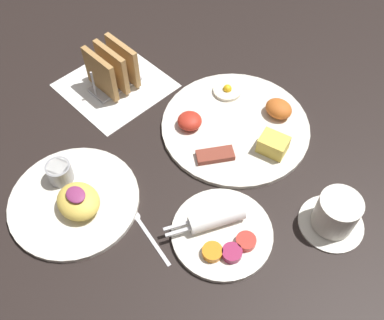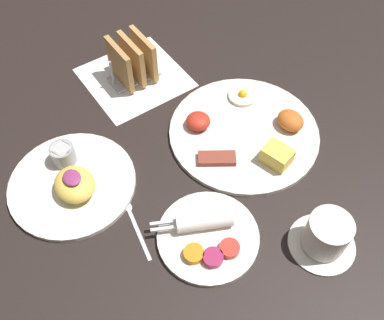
{
  "view_description": "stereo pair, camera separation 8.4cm",
  "coord_description": "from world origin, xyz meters",
  "px_view_note": "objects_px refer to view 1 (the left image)",
  "views": [
    {
      "loc": [
        0.42,
        -0.29,
        0.71
      ],
      "look_at": [
        0.07,
        0.06,
        0.03
      ],
      "focal_mm": 40.0,
      "sensor_mm": 36.0,
      "label": 1
    },
    {
      "loc": [
        0.48,
        -0.23,
        0.71
      ],
      "look_at": [
        0.07,
        0.06,
        0.03
      ],
      "focal_mm": 40.0,
      "sensor_mm": 36.0,
      "label": 2
    }
  ],
  "objects_px": {
    "coffee_cup": "(336,214)",
    "plate_breakfast": "(238,125)",
    "plate_condiments": "(222,231)",
    "plate_foreground": "(74,198)",
    "toast_rack": "(112,69)"
  },
  "relations": [
    {
      "from": "coffee_cup",
      "to": "plate_breakfast",
      "type": "bearing_deg",
      "value": 169.57
    },
    {
      "from": "plate_breakfast",
      "to": "plate_condiments",
      "type": "xyz_separation_m",
      "value": [
        0.15,
        -0.21,
        0.0
      ]
    },
    {
      "from": "plate_breakfast",
      "to": "plate_condiments",
      "type": "height_order",
      "value": "plate_breakfast"
    },
    {
      "from": "plate_breakfast",
      "to": "plate_foreground",
      "type": "height_order",
      "value": "plate_foreground"
    },
    {
      "from": "plate_foreground",
      "to": "toast_rack",
      "type": "xyz_separation_m",
      "value": [
        -0.19,
        0.25,
        0.04
      ]
    },
    {
      "from": "plate_condiments",
      "to": "plate_foreground",
      "type": "height_order",
      "value": "plate_foreground"
    },
    {
      "from": "plate_breakfast",
      "to": "toast_rack",
      "type": "relative_size",
      "value": 2.75
    },
    {
      "from": "plate_condiments",
      "to": "toast_rack",
      "type": "relative_size",
      "value": 1.59
    },
    {
      "from": "coffee_cup",
      "to": "plate_condiments",
      "type": "bearing_deg",
      "value": -128.77
    },
    {
      "from": "plate_foreground",
      "to": "plate_condiments",
      "type": "bearing_deg",
      "value": 31.64
    },
    {
      "from": "plate_condiments",
      "to": "coffee_cup",
      "type": "bearing_deg",
      "value": 51.23
    },
    {
      "from": "plate_foreground",
      "to": "toast_rack",
      "type": "bearing_deg",
      "value": 127.59
    },
    {
      "from": "toast_rack",
      "to": "coffee_cup",
      "type": "relative_size",
      "value": 0.97
    },
    {
      "from": "plate_condiments",
      "to": "coffee_cup",
      "type": "xyz_separation_m",
      "value": [
        0.13,
        0.16,
        0.03
      ]
    },
    {
      "from": "plate_condiments",
      "to": "coffee_cup",
      "type": "height_order",
      "value": "coffee_cup"
    }
  ]
}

